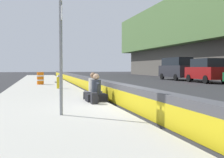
# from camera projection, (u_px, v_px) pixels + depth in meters

# --- Properties ---
(ground_plane) EXTENTS (160.00, 160.00, 0.00)m
(ground_plane) POSITION_uv_depth(u_px,v_px,m) (130.00, 111.00, 9.46)
(ground_plane) COLOR #2B2B2D
(ground_plane) RESTS_ON ground
(sidewalk_strip) EXTENTS (80.00, 4.40, 0.14)m
(sidewalk_strip) POSITION_uv_depth(u_px,v_px,m) (50.00, 112.00, 8.78)
(sidewalk_strip) COLOR #B5B2A8
(sidewalk_strip) RESTS_ON ground_plane
(jersey_barrier) EXTENTS (76.00, 0.45, 0.85)m
(jersey_barrier) POSITION_uv_depth(u_px,v_px,m) (130.00, 98.00, 9.44)
(jersey_barrier) COLOR #47474C
(jersey_barrier) RESTS_ON ground_plane
(route_sign_post) EXTENTS (0.44, 0.09, 3.60)m
(route_sign_post) POSITION_uv_depth(u_px,v_px,m) (61.00, 40.00, 7.69)
(route_sign_post) COLOR gray
(route_sign_post) RESTS_ON sidewalk_strip
(fire_hydrant) EXTENTS (0.26, 0.46, 0.88)m
(fire_hydrant) POSITION_uv_depth(u_px,v_px,m) (58.00, 81.00, 17.45)
(fire_hydrant) COLOR gold
(fire_hydrant) RESTS_ON sidewalk_strip
(seated_person_foreground) EXTENTS (0.69, 0.78, 1.08)m
(seated_person_foreground) POSITION_uv_depth(u_px,v_px,m) (96.00, 93.00, 10.90)
(seated_person_foreground) COLOR black
(seated_person_foreground) RESTS_ON sidewalk_strip
(seated_person_middle) EXTENTS (0.84, 0.93, 1.10)m
(seated_person_middle) POSITION_uv_depth(u_px,v_px,m) (93.00, 90.00, 11.87)
(seated_person_middle) COLOR #424247
(seated_person_middle) RESTS_ON sidewalk_strip
(backpack) EXTENTS (0.32, 0.28, 0.40)m
(backpack) POSITION_uv_depth(u_px,v_px,m) (94.00, 98.00, 10.14)
(backpack) COLOR #232328
(backpack) RESTS_ON sidewalk_strip
(construction_barrel) EXTENTS (0.54, 0.54, 0.95)m
(construction_barrel) POSITION_uv_depth(u_px,v_px,m) (40.00, 78.00, 21.62)
(construction_barrel) COLOR orange
(construction_barrel) RESTS_ON sidewalk_strip
(parked_car_fourth) EXTENTS (4.87, 2.21, 2.28)m
(parked_car_fourth) POSITION_uv_depth(u_px,v_px,m) (206.00, 70.00, 26.32)
(parked_car_fourth) COLOR maroon
(parked_car_fourth) RESTS_ON ground_plane
(parked_car_midline) EXTENTS (5.15, 2.21, 2.56)m
(parked_car_midline) POSITION_uv_depth(u_px,v_px,m) (176.00, 68.00, 31.92)
(parked_car_midline) COLOR #28282D
(parked_car_midline) RESTS_ON ground_plane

